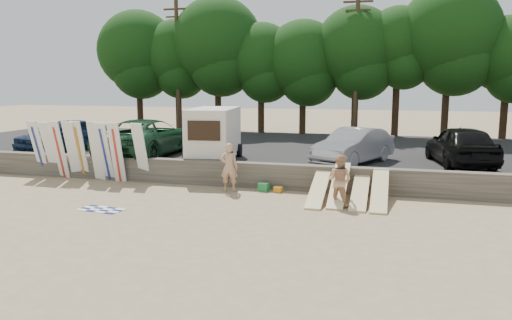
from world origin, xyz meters
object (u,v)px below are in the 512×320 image
Objects in this scene: car_0 at (63,135)px; cooler at (264,187)px; box_trailer at (214,131)px; car_1 at (148,137)px; car_2 at (354,146)px; car_3 at (461,145)px; beachgoer_a at (229,167)px; beachgoer_b at (340,180)px.

cooler is at bearing 2.15° from car_0.
box_trailer is 10.19× the size of cooler.
car_1 is 1.36× the size of car_2.
car_3 is 13.19× the size of cooler.
car_3 is 9.91m from beachgoer_a.
beachgoer_a reaches higher than beachgoer_b.
car_0 is 1.04× the size of car_2.
beachgoer_a is (5.31, -3.61, -0.63)m from car_1.
car_0 is at bearing -28.58° from beachgoer_a.
beachgoer_b is at bearing -16.24° from cooler.
box_trailer is at bearing -68.30° from beachgoer_a.
box_trailer is 0.80× the size of car_0.
beachgoer_a is 1.55m from cooler.
beachgoer_a is (-4.43, -3.71, -0.51)m from car_2.
beachgoer_a is (10.18, -3.84, -0.57)m from car_0.
car_1 reaches higher than cooler.
car_1 is at bearing -6.38° from car_3.
car_0 reaches higher than cooler.
car_1 is at bearing 163.07° from box_trailer.
car_0 is 12.67× the size of cooler.
car_0 is 10.90m from beachgoer_a.
box_trailer is at bearing -15.62° from beachgoer_b.
box_trailer is at bearing -1.98° from car_3.
box_trailer is 10.65m from car_3.
car_2 is 2.44× the size of beachgoer_a.
beachgoer_a is at bearing -115.00° from car_2.
car_2 reaches higher than beachgoer_a.
car_3 is (4.40, 0.76, 0.09)m from car_2.
car_1 reaches higher than car_0.
car_0 is at bearing 174.16° from cooler.
car_3 is at bearing 20.78° from car_0.
box_trailer is 0.62× the size of car_1.
car_2 is (9.74, 0.10, -0.11)m from car_1.
beachgoer_b is at bearing 41.66° from car_3.
car_2 is at bearing -147.93° from beachgoer_a.
cooler is (-3.15, -3.32, -1.30)m from car_2.
car_2 is at bearing 57.34° from cooler.
box_trailer is 4.38m from cooler.
car_1 is 14.16m from car_3.
car_1 reaches higher than car_2.
car_3 is 2.65× the size of beachgoer_a.
car_3 is at bearing -176.60° from car_1.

